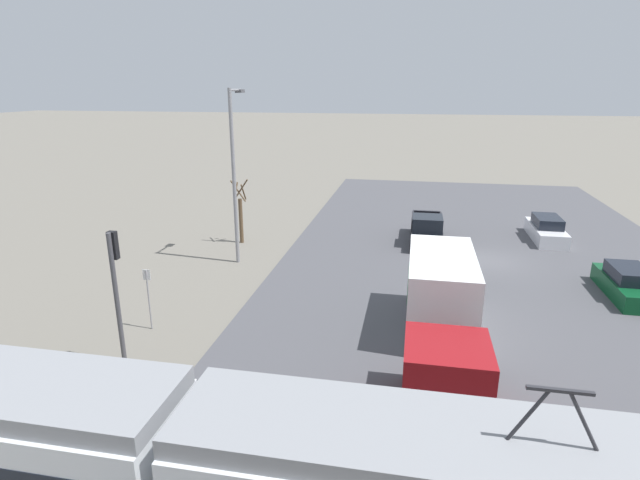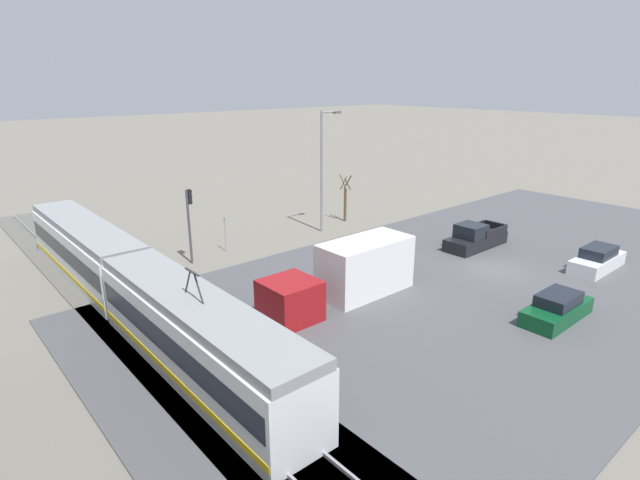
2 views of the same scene
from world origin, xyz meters
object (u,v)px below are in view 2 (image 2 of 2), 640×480
at_px(box_truck, 348,274).
at_px(pickup_truck, 475,238).
at_px(traffic_light_pole, 189,216).
at_px(light_rail_tram, 131,285).
at_px(no_parking_sign, 225,230).
at_px(street_lamp_near_crossing, 323,165).
at_px(sedan_car_0, 557,309).
at_px(sedan_car_1, 597,260).
at_px(street_tree, 345,200).

height_order(box_truck, pickup_truck, box_truck).
bearing_deg(box_truck, traffic_light_pole, 19.52).
xyz_separation_m(light_rail_tram, no_parking_sign, (5.73, -8.84, -0.16)).
relative_size(light_rail_tram, no_parking_sign, 10.99).
distance_m(light_rail_tram, traffic_light_pole, 8.00).
relative_size(box_truck, street_lamp_near_crossing, 1.00).
height_order(sedan_car_0, no_parking_sign, no_parking_sign).
height_order(traffic_light_pole, no_parking_sign, traffic_light_pole).
height_order(box_truck, street_lamp_near_crossing, street_lamp_near_crossing).
relative_size(box_truck, sedan_car_0, 2.09).
bearing_deg(sedan_car_0, sedan_car_1, -80.03).
xyz_separation_m(light_rail_tram, pickup_truck, (-5.43, -22.82, -0.94)).
relative_size(pickup_truck, traffic_light_pole, 1.08).
height_order(traffic_light_pole, street_tree, traffic_light_pole).
height_order(sedan_car_0, street_lamp_near_crossing, street_lamp_near_crossing).
bearing_deg(box_truck, street_tree, -42.84).
relative_size(sedan_car_1, street_tree, 1.18).
height_order(traffic_light_pole, street_lamp_near_crossing, street_lamp_near_crossing).
height_order(sedan_car_1, street_tree, street_tree).
relative_size(sedan_car_0, traffic_light_pole, 0.90).
bearing_deg(street_tree, sedan_car_0, 166.80).
distance_m(light_rail_tram, pickup_truck, 23.48).
bearing_deg(box_truck, pickup_truck, -88.44).
bearing_deg(traffic_light_pole, pickup_truck, -122.01).
distance_m(pickup_truck, sedan_car_1, 7.85).
relative_size(sedan_car_0, sedan_car_1, 0.95).
height_order(box_truck, street_tree, street_tree).
bearing_deg(no_parking_sign, sedan_car_0, -160.63).
height_order(box_truck, sedan_car_0, box_truck).
bearing_deg(sedan_car_1, street_tree, 12.18).
distance_m(pickup_truck, street_tree, 11.73).
relative_size(pickup_truck, street_lamp_near_crossing, 0.57).
bearing_deg(light_rail_tram, no_parking_sign, -57.04).
xyz_separation_m(box_truck, pickup_truck, (0.35, -13.01, -0.73)).
relative_size(light_rail_tram, pickup_truck, 5.28).
bearing_deg(box_truck, sedan_car_0, -144.93).
bearing_deg(light_rail_tram, pickup_truck, -103.38).
distance_m(pickup_truck, street_lamp_near_crossing, 12.65).
xyz_separation_m(sedan_car_1, street_lamp_near_crossing, (18.04, 7.51, 4.67)).
xyz_separation_m(sedan_car_1, no_parking_sign, (18.72, 16.09, 0.85)).
relative_size(street_tree, street_lamp_near_crossing, 0.43).
height_order(pickup_truck, street_lamp_near_crossing, street_lamp_near_crossing).
relative_size(pickup_truck, sedan_car_0, 1.19).
bearing_deg(no_parking_sign, traffic_light_pole, 102.07).
xyz_separation_m(sedan_car_0, street_lamp_near_crossing, (19.61, -1.45, 4.70)).
height_order(sedan_car_0, traffic_light_pole, traffic_light_pole).
xyz_separation_m(light_rail_tram, box_truck, (-5.78, -9.82, -0.22)).
bearing_deg(traffic_light_pole, box_truck, -160.48).
xyz_separation_m(traffic_light_pole, no_parking_sign, (0.62, -2.89, -1.69)).
relative_size(sedan_car_1, traffic_light_pole, 0.95).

